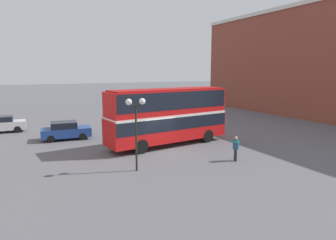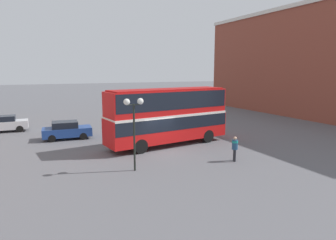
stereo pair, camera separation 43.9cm
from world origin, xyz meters
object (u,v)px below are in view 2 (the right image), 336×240
Objects in this scene: parked_car_side_street at (67,130)px; double_decker_bus at (168,113)px; pedestrian_foreground at (235,146)px; parked_car_kerb_far at (6,124)px; street_lamp_twin_globe at (134,114)px; parked_car_kerb_near at (149,113)px.

double_decker_bus is at bearing -34.36° from parked_car_side_street.
parked_car_kerb_far is (-14.49, 17.50, -0.22)m from pedestrian_foreground.
pedestrian_foreground is 22.72m from parked_car_kerb_far.
street_lamp_twin_globe is at bearing -71.56° from parked_car_side_street.
double_decker_bus is at bearing -41.58° from parked_car_kerb_far.
parked_car_kerb_near is at bearing -64.52° from pedestrian_foreground.
parked_car_side_street is at bearing 46.66° from parked_car_kerb_near.
double_decker_bus is 2.60× the size of parked_car_kerb_far.
parked_car_kerb_near is at bearing 67.50° from double_decker_bus.
double_decker_bus reaches higher than pedestrian_foreground.
double_decker_bus is at bearing 47.27° from street_lamp_twin_globe.
parked_car_side_street reaches higher than parked_car_kerb_near.
double_decker_bus reaches higher than parked_car_kerb_far.
double_decker_bus is 17.02m from parked_car_kerb_far.
double_decker_bus reaches higher than parked_car_kerb_near.
parked_car_kerb_near is 15.85m from parked_car_kerb_far.
double_decker_bus is 9.42m from parked_car_side_street.
parked_car_kerb_near is (1.31, 18.79, -0.27)m from pedestrian_foreground.
pedestrian_foreground reaches higher than parked_car_kerb_near.
double_decker_bus is 2.46× the size of parked_car_side_street.
parked_car_side_street is at bearing -47.19° from parked_car_kerb_far.
pedestrian_foreground is 0.39× the size of parked_car_side_street.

